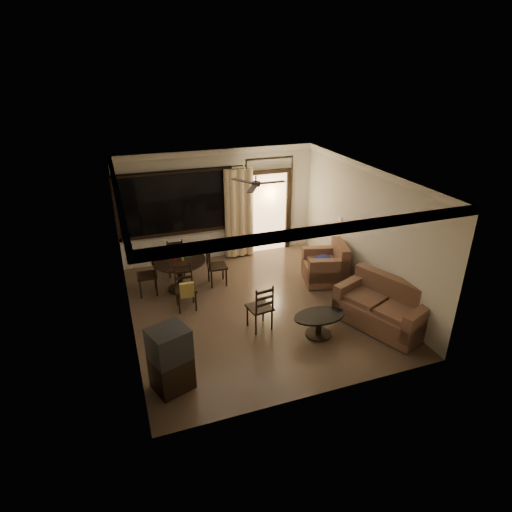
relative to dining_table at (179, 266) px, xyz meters
name	(u,v)px	position (x,y,z in m)	size (l,w,h in m)	color
ground	(256,307)	(1.34, -1.30, -0.58)	(5.50, 5.50, 0.00)	#7F6651
room_shell	(254,197)	(1.93, 0.47, 1.25)	(5.50, 6.70, 5.50)	beige
dining_table	(179,266)	(0.00, 0.00, 0.00)	(1.18, 1.18, 0.96)	black
dining_chair_west	(148,282)	(-0.70, 0.03, -0.30)	(0.44, 0.44, 0.95)	black
dining_chair_east	(217,273)	(0.83, -0.04, -0.30)	(0.44, 0.44, 0.95)	black
dining_chair_south	(186,295)	(-0.04, -0.86, -0.28)	(0.44, 0.49, 0.95)	black
dining_chair_north	(176,263)	(0.03, 0.78, -0.30)	(0.44, 0.44, 0.95)	black
tv_cabinet	(171,359)	(-0.71, -3.13, -0.04)	(0.70, 0.67, 1.08)	black
sofa	(384,308)	(3.45, -2.74, -0.22)	(1.48, 1.91, 0.91)	#4A2722
armchair	(327,266)	(3.28, -0.76, -0.20)	(1.10, 1.10, 0.91)	#4A2722
coffee_table	(319,322)	(2.11, -2.64, -0.29)	(1.00, 0.60, 0.44)	black
side_chair	(260,315)	(1.15, -2.06, -0.29)	(0.49, 0.49, 0.97)	black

